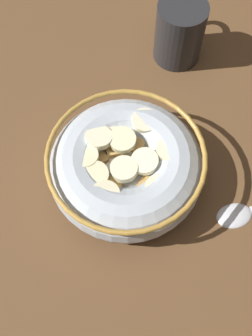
% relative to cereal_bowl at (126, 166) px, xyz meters
% --- Properties ---
extents(ground_plane, '(1.27, 1.27, 0.02)m').
position_rel_cereal_bowl_xyz_m(ground_plane, '(-0.00, -0.00, -0.04)').
color(ground_plane, brown).
extents(cereal_bowl, '(0.18, 0.18, 0.06)m').
position_rel_cereal_bowl_xyz_m(cereal_bowl, '(0.00, 0.00, 0.00)').
color(cereal_bowl, '#B2BCC6').
rests_on(cereal_bowl, ground_plane).
extents(spoon, '(0.08, 0.13, 0.01)m').
position_rel_cereal_bowl_xyz_m(spoon, '(-0.02, -0.15, -0.03)').
color(spoon, silver).
rests_on(spoon, ground_plane).
extents(coffee_mug, '(0.10, 0.07, 0.09)m').
position_rel_cereal_bowl_xyz_m(coffee_mug, '(0.21, -0.04, 0.01)').
color(coffee_mug, '#262628').
rests_on(coffee_mug, ground_plane).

